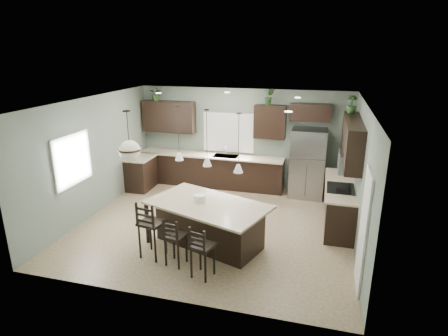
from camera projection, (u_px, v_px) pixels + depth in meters
ground at (215, 225)px, 8.54m from camera, size 6.00×6.00×0.00m
pantry_door at (363, 231)px, 6.06m from camera, size 0.04×0.82×2.04m
window_back at (229, 132)px, 10.68m from camera, size 1.35×0.02×1.00m
window_left at (72, 160)px, 8.08m from camera, size 0.02×1.10×1.00m
left_return_cabs at (141, 173)px, 10.64m from camera, size 0.60×0.90×0.90m
left_return_countertop at (141, 158)px, 10.49m from camera, size 0.66×0.96×0.04m
back_lower_cabs at (211, 171)px, 10.87m from camera, size 4.20×0.60×0.90m
back_countertop at (211, 155)px, 10.70m from camera, size 4.20×0.66×0.04m
sink_inset at (226, 156)px, 10.59m from camera, size 0.70×0.45×0.01m
faucet at (225, 151)px, 10.51m from camera, size 0.02×0.02×0.28m
back_upper_left at (169, 117)px, 10.85m from camera, size 1.55×0.34×0.90m
back_upper_right at (270, 122)px, 10.11m from camera, size 0.85×0.34×0.90m
fridge_header at (310, 112)px, 9.76m from camera, size 1.05×0.34×0.45m
right_lower_cabs at (339, 204)px, 8.53m from camera, size 0.60×2.35×0.90m
right_countertop at (340, 185)px, 8.39m from camera, size 0.66×2.35×0.04m
cooktop at (341, 188)px, 8.13m from camera, size 0.58×0.75×0.02m
wall_oven_front at (325, 208)px, 8.36m from camera, size 0.01×0.72×0.60m
right_upper_cabs at (352, 141)px, 8.04m from camera, size 0.34×2.35×0.90m
microwave at (348, 162)px, 7.92m from camera, size 0.40×0.75×0.40m
refrigerator at (308, 163)px, 9.95m from camera, size 0.90×0.74×1.85m
kitchen_island at (208, 225)px, 7.52m from camera, size 2.66×2.03×0.92m
serving_dish at (200, 198)px, 7.46m from camera, size 0.24×0.24×0.14m
bar_stool_left at (152, 229)px, 7.09m from camera, size 0.50×0.50×1.17m
bar_stool_center at (176, 241)px, 6.85m from camera, size 0.41×0.41×0.96m
bar_stool_right at (203, 251)px, 6.47m from camera, size 0.45×0.45×1.00m
pendant_left at (178, 133)px, 7.35m from camera, size 0.17×0.17×1.10m
pendant_center at (207, 138)px, 6.97m from camera, size 0.17×0.17×1.10m
pendant_right at (239, 143)px, 6.59m from camera, size 0.17×0.17×1.10m
chandelier at (128, 136)px, 6.80m from camera, size 0.43×0.43×0.94m
plant_back_left at (156, 94)px, 10.71m from camera, size 0.41×0.38×0.39m
plant_back_right at (269, 97)px, 9.89m from camera, size 0.30×0.27×0.45m
plant_right_wall at (352, 104)px, 8.67m from camera, size 0.25×0.25×0.41m
room_shell at (215, 153)px, 8.02m from camera, size 6.00×6.00×6.00m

